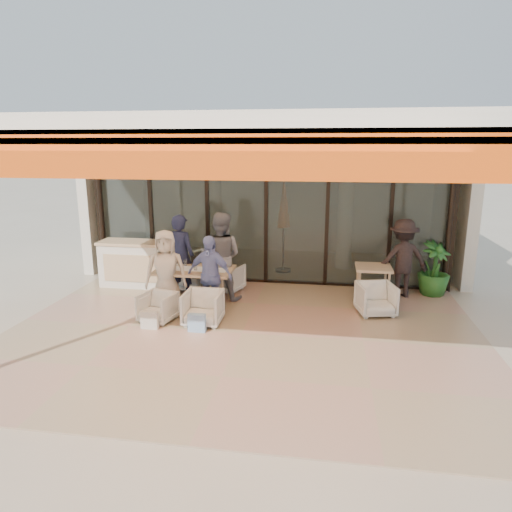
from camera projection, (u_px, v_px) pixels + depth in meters
The scene contains 21 objects.
ground at pixel (242, 334), 7.68m from camera, with size 70.00×70.00×0.00m, color #C6B293.
terrace_floor at pixel (242, 334), 7.68m from camera, with size 8.00×6.00×0.01m, color tan.
terrace_structure at pixel (237, 135), 6.66m from camera, with size 8.00×6.00×3.40m.
glass_storefront at pixel (266, 214), 10.18m from camera, with size 8.08×0.10×3.20m.
interior_block at pixel (278, 179), 12.25m from camera, with size 9.05×3.62×3.52m.
host_counter at pixel (142, 264), 10.17m from camera, with size 1.85×0.65×1.04m.
dining_table at pixel (194, 272), 8.95m from camera, with size 1.50×0.90×0.93m.
chair_far_left at pixel (189, 274), 10.00m from camera, with size 0.67×0.63×0.69m, color white.
chair_far_right at pixel (226, 277), 9.87m from camera, with size 0.64×0.60×0.66m, color white.
chair_near_left at pixel (158, 306), 8.19m from camera, with size 0.57×0.54×0.59m, color white.
chair_near_right at pixel (203, 306), 8.05m from camera, with size 0.65×0.61×0.67m, color white.
diner_navy at pixel (181, 256), 9.39m from camera, with size 0.64×0.42×1.75m, color #171C33.
diner_grey at pixel (221, 256), 9.26m from camera, with size 0.88×0.69×1.81m, color slate.
diner_cream at pixel (166, 272), 8.55m from camera, with size 0.78×0.50×1.59m, color beige.
diner_periwinkle at pixel (210, 276), 8.43m from camera, with size 0.89×0.37×1.51m, color #7985CA.
tote_bag_cream at pixel (150, 321), 7.83m from camera, with size 0.30×0.10×0.34m, color silver.
tote_bag_blue at pixel (197, 324), 7.70m from camera, with size 0.30×0.10×0.34m, color #99BFD8.
side_table at pixel (373, 271), 9.15m from camera, with size 0.70×0.70×0.74m.
side_chair at pixel (376, 298), 8.50m from camera, with size 0.65×0.61×0.67m, color white.
standing_woman at pixel (402, 259), 9.39m from camera, with size 1.07×0.61×1.66m, color black.
potted_palm at pixel (434, 269), 9.55m from camera, with size 0.65×0.65×1.16m, color #1E5919.
Camera 1 is at (1.35, -7.03, 3.10)m, focal length 32.00 mm.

